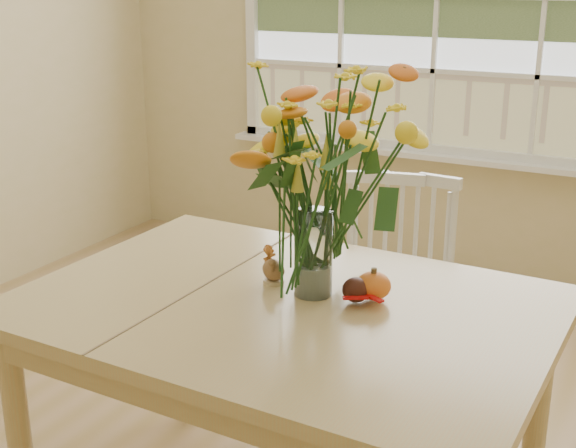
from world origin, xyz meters
The scene contains 7 objects.
wall_back centered at (0.00, 2.25, 1.35)m, with size 4.00×0.02×2.70m, color #D0C185.
dining_table centered at (0.34, -0.13, 0.69)m, with size 1.48×1.07×0.78m.
windsor_chair centered at (0.38, 0.69, 0.52)m, with size 0.50×0.49×0.92m.
flower_vase centered at (0.39, -0.05, 1.15)m, with size 0.51×0.51×0.61m.
pumpkin centered at (0.56, -0.01, 0.82)m, with size 0.10×0.10×0.08m, color #E0591A.
turkey_figurine centered at (0.25, -0.03, 0.82)m, with size 0.10×0.09×0.10m.
dark_gourd centered at (0.52, -0.05, 0.81)m, with size 0.12×0.08×0.07m.
Camera 1 is at (1.28, -1.87, 1.65)m, focal length 48.00 mm.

